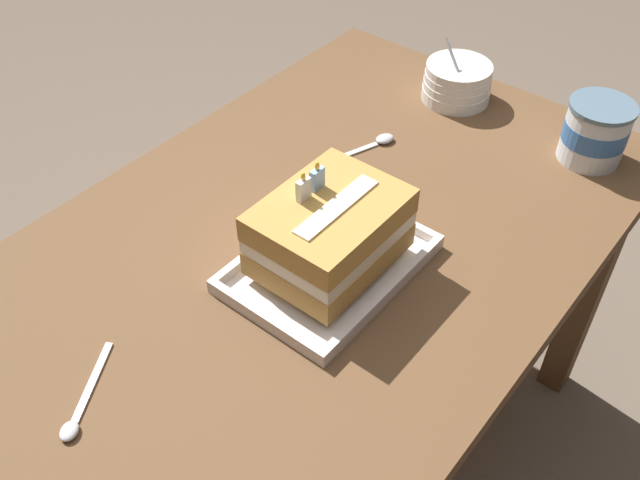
{
  "coord_description": "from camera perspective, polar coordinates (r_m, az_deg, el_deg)",
  "views": [
    {
      "loc": [
        -0.62,
        -0.52,
        1.46
      ],
      "look_at": [
        -0.02,
        -0.03,
        0.73
      ],
      "focal_mm": 39.62,
      "sensor_mm": 36.0,
      "label": 1
    }
  ],
  "objects": [
    {
      "name": "dining_table",
      "position": [
        1.18,
        -0.68,
        -3.34
      ],
      "size": [
        1.22,
        0.76,
        0.7
      ],
      "color": "brown",
      "rests_on": "ground_plane"
    },
    {
      "name": "ice_cream_tub",
      "position": [
        1.33,
        21.36,
        8.16
      ],
      "size": [
        0.11,
        0.11,
        0.11
      ],
      "color": "white",
      "rests_on": "dining_table"
    },
    {
      "name": "ground_plane",
      "position": [
        1.67,
        -0.5,
        -17.59
      ],
      "size": [
        8.0,
        8.0,
        0.0
      ],
      "primitive_type": "plane",
      "color": "#6B5B4C"
    },
    {
      "name": "foil_tray",
      "position": [
        1.06,
        0.75,
        -2.09
      ],
      "size": [
        0.3,
        0.22,
        0.02
      ],
      "color": "silver",
      "rests_on": "dining_table"
    },
    {
      "name": "bowl_stack",
      "position": [
        1.44,
        11.02,
        12.4
      ],
      "size": [
        0.13,
        0.13,
        0.13
      ],
      "color": "white",
      "rests_on": "dining_table"
    },
    {
      "name": "birthday_cake",
      "position": [
        1.01,
        0.78,
        0.7
      ],
      "size": [
        0.21,
        0.16,
        0.15
      ],
      "color": "#BB8840",
      "rests_on": "foil_tray"
    },
    {
      "name": "serving_spoon_by_bowls",
      "position": [
        1.31,
        4.57,
        7.87
      ],
      "size": [
        0.16,
        0.07,
        0.01
      ],
      "color": "silver",
      "rests_on": "dining_table"
    },
    {
      "name": "serving_spoon_near_tray",
      "position": [
        0.95,
        -18.99,
        -13.1
      ],
      "size": [
        0.14,
        0.09,
        0.01
      ],
      "color": "silver",
      "rests_on": "dining_table"
    }
  ]
}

